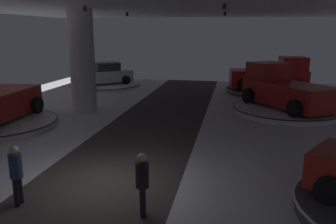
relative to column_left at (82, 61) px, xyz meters
name	(u,v)px	position (x,y,z in m)	size (l,w,h in m)	color
ground	(104,184)	(4.60, -9.01, -2.77)	(24.00, 44.00, 0.06)	silver
column_left	(82,61)	(0.00, 0.00, 0.00)	(1.37, 1.37, 5.50)	silver
display_platform_deep_left	(105,85)	(-1.91, 8.19, -2.62)	(5.65, 5.65, 0.23)	silver
display_car_deep_left	(105,74)	(-1.89, 8.21, -1.76)	(4.40, 4.04, 1.71)	silver
display_platform_deep_right	(267,90)	(10.61, 7.77, -2.59)	(5.95, 5.95, 0.28)	#333338
pickup_truck_deep_right	(273,76)	(10.93, 7.80, -1.53)	(5.48, 3.05, 2.30)	red
display_platform_far_right	(286,110)	(11.08, 1.30, -2.58)	(5.68, 5.68, 0.31)	silver
pickup_truck_far_right	(284,90)	(10.90, 1.57, -1.51)	(4.72, 5.57, 2.30)	maroon
visitor_walking_near	(16,172)	(2.94, -10.66, -1.84)	(0.32, 0.32, 1.59)	black
visitor_walking_far	(142,181)	(6.19, -10.60, -1.84)	(0.32, 0.32, 1.59)	black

